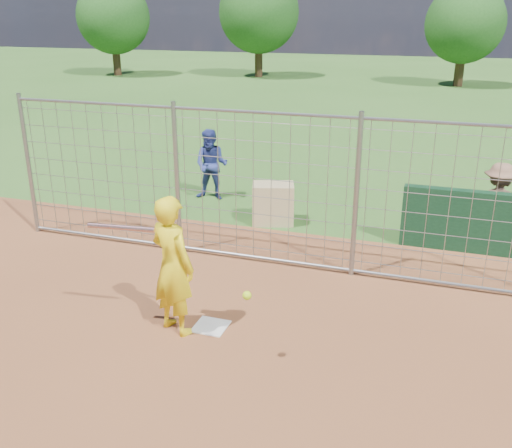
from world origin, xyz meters
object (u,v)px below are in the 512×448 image
(bystander_a, at_px, (211,165))
(equipment_bin, at_px, (273,204))
(batter, at_px, (173,266))
(bystander_c, at_px, (497,205))

(bystander_a, xyz_separation_m, equipment_bin, (1.74, -1.06, -0.38))
(batter, xyz_separation_m, bystander_a, (-1.72, 5.35, -0.15))
(batter, relative_size, bystander_a, 1.19)
(bystander_a, height_order, equipment_bin, bystander_a)
(batter, bearing_deg, equipment_bin, -68.60)
(batter, bearing_deg, bystander_a, -50.44)
(bystander_c, bearing_deg, bystander_a, -8.46)
(bystander_a, height_order, bystander_c, bystander_a)
(batter, height_order, bystander_a, batter)
(batter, xyz_separation_m, bystander_c, (4.09, 4.43, -0.17))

